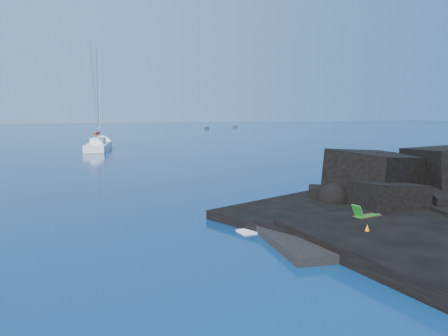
% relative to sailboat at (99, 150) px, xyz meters
% --- Properties ---
extents(ground, '(400.00, 400.00, 0.00)m').
position_rel_sailboat_xyz_m(ground, '(3.04, -48.67, 0.00)').
color(ground, '#031539').
rests_on(ground, ground).
extents(beach, '(9.08, 6.86, 0.70)m').
position_rel_sailboat_xyz_m(beach, '(7.54, -48.17, 0.00)').
color(beach, black).
rests_on(beach, ground).
extents(surf_foam, '(10.00, 8.00, 0.06)m').
position_rel_sailboat_xyz_m(surf_foam, '(8.04, -43.67, 0.00)').
color(surf_foam, white).
rests_on(surf_foam, ground).
extents(sailboat, '(5.46, 13.99, 14.36)m').
position_rel_sailboat_xyz_m(sailboat, '(0.00, 0.00, 0.00)').
color(sailboat, silver).
rests_on(sailboat, ground).
extents(deck_chair, '(1.50, 0.88, 0.97)m').
position_rel_sailboat_xyz_m(deck_chair, '(8.47, -47.40, 0.83)').
color(deck_chair, '#186D1C').
rests_on(deck_chair, beach).
extents(towel, '(2.02, 1.12, 0.05)m').
position_rel_sailboat_xyz_m(towel, '(7.04, -48.49, 0.38)').
color(towel, silver).
rests_on(towel, beach).
extents(sunbather, '(1.71, 0.58, 0.22)m').
position_rel_sailboat_xyz_m(sunbather, '(7.04, -48.49, 0.51)').
color(sunbather, tan).
rests_on(sunbather, towel).
extents(marker_cone, '(0.41, 0.41, 0.55)m').
position_rel_sailboat_xyz_m(marker_cone, '(6.87, -49.45, 0.62)').
color(marker_cone, orange).
rests_on(marker_cone, beach).
extents(distant_boat_a, '(2.64, 4.47, 0.57)m').
position_rel_sailboat_xyz_m(distant_boat_a, '(37.49, 67.29, 0.00)').
color(distant_boat_a, black).
rests_on(distant_boat_a, ground).
extents(distant_boat_b, '(3.14, 4.68, 0.60)m').
position_rel_sailboat_xyz_m(distant_boat_b, '(49.98, 75.15, 0.00)').
color(distant_boat_b, '#28272C').
rests_on(distant_boat_b, ground).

